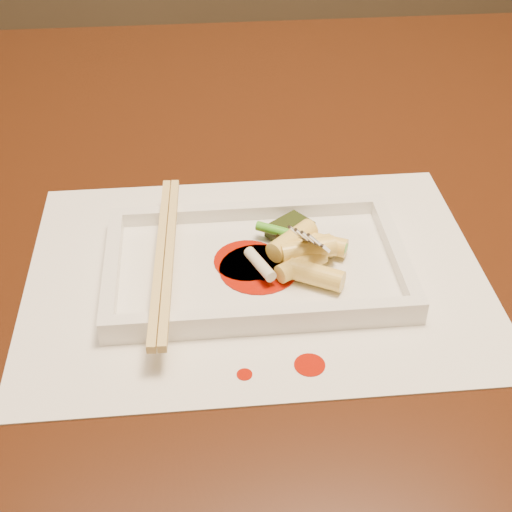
{
  "coord_description": "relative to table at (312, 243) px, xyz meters",
  "views": [
    {
      "loc": [
        -0.13,
        -0.66,
        1.15
      ],
      "look_at": [
        -0.08,
        -0.17,
        0.77
      ],
      "focal_mm": 50.0,
      "sensor_mm": 36.0,
      "label": 1
    }
  ],
  "objects": [
    {
      "name": "sauce_splatter_b",
      "position": [
        -0.1,
        -0.29,
        0.1
      ],
      "size": [
        0.01,
        0.01,
        0.0
      ],
      "primitive_type": "cylinder",
      "color": "#A81304",
      "rests_on": "placemat"
    },
    {
      "name": "veg_piece",
      "position": [
        -0.05,
        -0.13,
        0.12
      ],
      "size": [
        0.05,
        0.05,
        0.01
      ],
      "primitive_type": "cube",
      "rotation": [
        0.0,
        0.0,
        0.65
      ],
      "color": "black",
      "rests_on": "plate_base"
    },
    {
      "name": "plate_rim_right",
      "position": [
        0.04,
        -0.17,
        0.12
      ],
      "size": [
        0.01,
        0.14,
        0.01
      ],
      "primitive_type": "cube",
      "color": "white",
      "rests_on": "plate_base"
    },
    {
      "name": "rice_cake_5",
      "position": [
        -0.05,
        -0.16,
        0.13
      ],
      "size": [
        0.05,
        0.05,
        0.02
      ],
      "primitive_type": "cylinder",
      "rotation": [
        1.57,
        0.0,
        2.31
      ],
      "color": "#FFEC77",
      "rests_on": "plate_base"
    },
    {
      "name": "scallion_green",
      "position": [
        -0.04,
        -0.15,
        0.12
      ],
      "size": [
        0.08,
        0.05,
        0.01
      ],
      "primitive_type": "cylinder",
      "rotation": [
        1.57,
        0.0,
        1.06
      ],
      "color": "#369D19",
      "rests_on": "plate_base"
    },
    {
      "name": "rice_cake_2",
      "position": [
        -0.04,
        -0.18,
        0.13
      ],
      "size": [
        0.05,
        0.03,
        0.02
      ],
      "primitive_type": "cylinder",
      "rotation": [
        1.57,
        0.0,
        1.74
      ],
      "color": "#FFEC77",
      "rests_on": "plate_base"
    },
    {
      "name": "scallion_white",
      "position": [
        -0.08,
        -0.19,
        0.12
      ],
      "size": [
        0.02,
        0.04,
        0.01
      ],
      "primitive_type": "cylinder",
      "rotation": [
        1.57,
        0.0,
        0.4
      ],
      "color": "#EAEACC",
      "rests_on": "plate_base"
    },
    {
      "name": "plate_base",
      "position": [
        -0.08,
        -0.17,
        0.11
      ],
      "size": [
        0.26,
        0.16,
        0.01
      ],
      "primitive_type": "cube",
      "color": "white",
      "rests_on": "placemat"
    },
    {
      "name": "table",
      "position": [
        0.0,
        0.0,
        0.0
      ],
      "size": [
        1.4,
        0.9,
        0.75
      ],
      "color": "black",
      "rests_on": "ground"
    },
    {
      "name": "rice_cake_0",
      "position": [
        -0.02,
        -0.16,
        0.12
      ],
      "size": [
        0.05,
        0.03,
        0.02
      ],
      "primitive_type": "cylinder",
      "rotation": [
        1.57,
        0.0,
        1.13
      ],
      "color": "#FFEC77",
      "rests_on": "plate_base"
    },
    {
      "name": "chopstick_b",
      "position": [
        -0.16,
        -0.17,
        0.13
      ],
      "size": [
        0.02,
        0.23,
        0.01
      ],
      "primitive_type": "cube",
      "rotation": [
        0.0,
        0.0,
        -0.05
      ],
      "color": "#DDBE6E",
      "rests_on": "plate_rim_near"
    },
    {
      "name": "sauce_blob_0",
      "position": [
        -0.09,
        -0.17,
        0.11
      ],
      "size": [
        0.06,
        0.06,
        0.0
      ],
      "primitive_type": "cylinder",
      "color": "#A81304",
      "rests_on": "plate_base"
    },
    {
      "name": "fork",
      "position": [
        -0.01,
        -0.16,
        0.18
      ],
      "size": [
        0.09,
        0.1,
        0.14
      ],
      "primitive_type": null,
      "color": "silver",
      "rests_on": "plate_base"
    },
    {
      "name": "plate_rim_far",
      "position": [
        -0.08,
        -0.1,
        0.12
      ],
      "size": [
        0.26,
        0.01,
        0.01
      ],
      "primitive_type": "cube",
      "color": "white",
      "rests_on": "plate_base"
    },
    {
      "name": "chopstick_a",
      "position": [
        -0.16,
        -0.17,
        0.13
      ],
      "size": [
        0.02,
        0.23,
        0.01
      ],
      "primitive_type": "cube",
      "rotation": [
        0.0,
        0.0,
        -0.05
      ],
      "color": "#DDBE6E",
      "rests_on": "plate_rim_near"
    },
    {
      "name": "sauce_blob_2",
      "position": [
        -0.08,
        -0.18,
        0.11
      ],
      "size": [
        0.07,
        0.07,
        0.0
      ],
      "primitive_type": "cylinder",
      "color": "#A81304",
      "rests_on": "plate_base"
    },
    {
      "name": "plate_rim_left",
      "position": [
        -0.21,
        -0.17,
        0.12
      ],
      "size": [
        0.01,
        0.14,
        0.01
      ],
      "primitive_type": "cube",
      "color": "white",
      "rests_on": "plate_base"
    },
    {
      "name": "rice_cake_4",
      "position": [
        -0.04,
        -0.17,
        0.12
      ],
      "size": [
        0.05,
        0.03,
        0.02
      ],
      "primitive_type": "cylinder",
      "rotation": [
        1.57,
        0.0,
        1.77
      ],
      "color": "#FFEC77",
      "rests_on": "plate_base"
    },
    {
      "name": "sauce_splatter_a",
      "position": [
        -0.05,
        -0.29,
        0.1
      ],
      "size": [
        0.02,
        0.02,
        0.0
      ],
      "primitive_type": "cylinder",
      "color": "#A81304",
      "rests_on": "placemat"
    },
    {
      "name": "sauce_blob_1",
      "position": [
        -0.07,
        -0.17,
        0.11
      ],
      "size": [
        0.04,
        0.04,
        0.0
      ],
      "primitive_type": "cylinder",
      "color": "#A81304",
      "rests_on": "plate_base"
    },
    {
      "name": "plate_rim_near",
      "position": [
        -0.08,
        -0.25,
        0.12
      ],
      "size": [
        0.26,
        0.01,
        0.01
      ],
      "primitive_type": "cube",
      "color": "white",
      "rests_on": "plate_base"
    },
    {
      "name": "placemat",
      "position": [
        -0.08,
        -0.17,
        0.1
      ],
      "size": [
        0.4,
        0.3,
        0.0
      ],
      "primitive_type": "cube",
      "color": "white",
      "rests_on": "table"
    },
    {
      "name": "rice_cake_1",
      "position": [
        -0.05,
        -0.19,
        0.12
      ],
      "size": [
        0.05,
        0.04,
        0.02
      ],
      "primitive_type": "cylinder",
      "rotation": [
        1.57,
        0.0,
        2.11
      ],
      "color": "#FFEC77",
      "rests_on": "plate_base"
    },
    {
      "name": "rice_cake_3",
      "position": [
        -0.04,
        -0.2,
        0.12
      ],
      "size": [
        0.05,
        0.04,
        0.02
      ],
      "primitive_type": "cylinder",
      "rotation": [
        1.57,
        0.0,
        1.07
      ],
      "color": "#FFEC77",
      "rests_on": "plate_base"
    }
  ]
}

